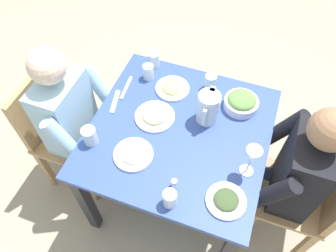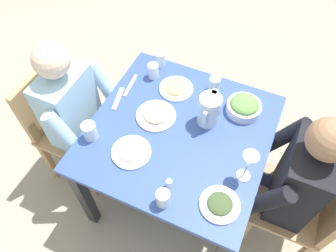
# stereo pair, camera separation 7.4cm
# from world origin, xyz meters

# --- Properties ---
(ground_plane) EXTENTS (8.00, 8.00, 0.00)m
(ground_plane) POSITION_xyz_m (0.00, 0.00, 0.00)
(ground_plane) COLOR #9E937F
(dining_table) EXTENTS (0.96, 0.96, 0.74)m
(dining_table) POSITION_xyz_m (0.00, 0.00, 0.62)
(dining_table) COLOR #334C99
(dining_table) RESTS_ON ground_plane
(chair_near) EXTENTS (0.40, 0.40, 0.88)m
(chair_near) POSITION_xyz_m (0.09, -0.77, 0.50)
(chair_near) COLOR tan
(chair_near) RESTS_ON ground_plane
(chair_far) EXTENTS (0.40, 0.40, 0.88)m
(chair_far) POSITION_xyz_m (0.01, 0.77, 0.50)
(chair_far) COLOR tan
(chair_far) RESTS_ON ground_plane
(diner_near) EXTENTS (0.48, 0.53, 1.17)m
(diner_near) POSITION_xyz_m (0.09, -0.57, 0.64)
(diner_near) COLOR #9EC6E0
(diner_near) RESTS_ON ground_plane
(diner_far) EXTENTS (0.48, 0.53, 1.17)m
(diner_far) POSITION_xyz_m (0.01, 0.57, 0.64)
(diner_far) COLOR black
(diner_far) RESTS_ON ground_plane
(water_pitcher) EXTENTS (0.16, 0.12, 0.19)m
(water_pitcher) POSITION_xyz_m (-0.13, 0.12, 0.84)
(water_pitcher) COLOR silver
(water_pitcher) RESTS_ON dining_table
(salad_bowl) EXTENTS (0.19, 0.19, 0.09)m
(salad_bowl) POSITION_xyz_m (-0.28, 0.27, 0.78)
(salad_bowl) COLOR white
(salad_bowl) RESTS_ON dining_table
(plate_dolmas) EXTENTS (0.19, 0.19, 0.04)m
(plate_dolmas) POSITION_xyz_m (0.31, 0.34, 0.75)
(plate_dolmas) COLOR white
(plate_dolmas) RESTS_ON dining_table
(plate_yoghurt) EXTENTS (0.21, 0.21, 0.04)m
(plate_yoghurt) POSITION_xyz_m (0.23, -0.17, 0.75)
(plate_yoghurt) COLOR white
(plate_yoghurt) RESTS_ON dining_table
(plate_beans) EXTENTS (0.22, 0.22, 0.04)m
(plate_beans) POSITION_xyz_m (-0.04, -0.16, 0.75)
(plate_beans) COLOR white
(plate_beans) RESTS_ON dining_table
(plate_fries) EXTENTS (0.20, 0.20, 0.04)m
(plate_fries) POSITION_xyz_m (-0.27, -0.14, 0.75)
(plate_fries) COLOR white
(plate_fries) RESTS_ON dining_table
(water_glass_far_left) EXTENTS (0.07, 0.07, 0.09)m
(water_glass_far_left) POSITION_xyz_m (-0.31, -0.31, 0.79)
(water_glass_far_left) COLOR silver
(water_glass_far_left) RESTS_ON dining_table
(water_glass_near_right) EXTENTS (0.07, 0.07, 0.10)m
(water_glass_near_right) POSITION_xyz_m (-0.36, 0.07, 0.79)
(water_glass_near_right) COLOR silver
(water_glass_near_right) RESTS_ON dining_table
(water_glass_center) EXTENTS (0.07, 0.07, 0.10)m
(water_glass_center) POSITION_xyz_m (0.41, 0.09, 0.79)
(water_glass_center) COLOR silver
(water_glass_center) RESTS_ON dining_table
(water_glass_far_right) EXTENTS (0.07, 0.07, 0.10)m
(water_glass_far_right) POSITION_xyz_m (-0.42, -0.31, 0.79)
(water_glass_far_right) COLOR silver
(water_glass_far_right) RESTS_ON dining_table
(water_glass_by_pitcher) EXTENTS (0.08, 0.08, 0.10)m
(water_glass_by_pitcher) POSITION_xyz_m (0.23, -0.41, 0.79)
(water_glass_by_pitcher) COLOR silver
(water_glass_by_pitcher) RESTS_ON dining_table
(wine_glass) EXTENTS (0.08, 0.08, 0.20)m
(wine_glass) POSITION_xyz_m (0.12, 0.39, 0.88)
(wine_glass) COLOR silver
(wine_glass) RESTS_ON dining_table
(salt_shaker) EXTENTS (0.03, 0.03, 0.05)m
(salt_shaker) POSITION_xyz_m (0.32, 0.08, 0.77)
(salt_shaker) COLOR white
(salt_shaker) RESTS_ON dining_table
(fork_near) EXTENTS (0.17, 0.06, 0.01)m
(fork_near) POSITION_xyz_m (-0.06, -0.41, 0.74)
(fork_near) COLOR silver
(fork_near) RESTS_ON dining_table
(knife_near) EXTENTS (0.19, 0.03, 0.01)m
(knife_near) POSITION_xyz_m (-0.18, -0.40, 0.74)
(knife_near) COLOR silver
(knife_near) RESTS_ON dining_table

